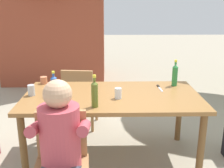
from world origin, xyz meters
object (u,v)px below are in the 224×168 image
Objects in this scene: cup_terracotta at (44,80)px; bottle_green at (175,75)px; bottle_blue at (54,85)px; cup_glass at (118,93)px; dining_table at (112,102)px; table_knife at (159,88)px; cup_steel at (31,90)px; person_in_white_shirt at (59,149)px; chair_near_left at (62,160)px; chair_far_left at (80,95)px; bottle_olive at (95,93)px; brick_kiosk at (55,19)px.

bottle_green is at bearing -4.14° from cup_terracotta.
bottle_blue is 2.39× the size of cup_glass.
table_knife is at bearing 21.66° from dining_table.
dining_table is at bearing 0.50° from cup_steel.
person_in_white_shirt reaches higher than cup_terracotta.
cup_terracotta is (-1.57, 0.11, -0.09)m from bottle_green.
cup_glass is 0.92m from cup_steel.
dining_table is 0.64m from bottle_blue.
cup_terracotta is at bearing 152.49° from dining_table.
table_knife is (0.98, 1.02, 0.29)m from chair_near_left.
cup_glass is (-0.69, -0.43, -0.08)m from bottle_green.
person_in_white_shirt reaches higher than chair_near_left.
chair_far_left is at bearing 90.31° from person_in_white_shirt.
bottle_blue reaches higher than cup_steel.
person_in_white_shirt is 0.95m from bottle_blue.
bottle_blue reaches higher than cup_terracotta.
chair_far_left is (-0.00, 1.60, 0.00)m from chair_near_left.
bottle_blue is (-0.18, 0.79, 0.40)m from chair_near_left.
bottle_green is at bearing 13.39° from bottle_blue.
bottle_green reaches higher than chair_far_left.
bottle_olive reaches higher than cup_glass.
chair_near_left reaches higher than table_knife.
dining_table is at bearing 61.73° from chair_near_left.
chair_far_left is at bearing -73.92° from brick_kiosk.
chair_near_left is at bearing -125.76° from cup_glass.
brick_kiosk reaches higher than table_knife.
person_in_white_shirt reaches higher than cup_steel.
person_in_white_shirt reaches higher than table_knife.
cup_steel is at bearing 118.32° from chair_near_left.
cup_terracotta is at bearing 85.38° from cup_steel.
dining_table is at bearing 63.92° from bottle_olive.
chair_far_left is 7.45× the size of cup_steel.
dining_table is 7.82× the size of table_knife.
bottle_olive reaches higher than chair_near_left.
table_knife is (1.41, 0.23, -0.05)m from cup_steel.
person_in_white_shirt is 13.72× the size of cup_terracotta.
cup_steel is at bearing -117.65° from chair_far_left.
dining_table is at bearing 64.96° from person_in_white_shirt.
person_in_white_shirt is at bearing -114.38° from bottle_olive.
person_in_white_shirt is 3.76× the size of bottle_olive.
bottle_green is 1.13m from bottle_olive.
brick_kiosk is at bearing 121.77° from bottle_green.
chair_far_left reaches higher than cup_terracotta.
bottle_green reaches higher than bottle_blue.
chair_near_left is 1.00× the size of chair_far_left.
table_knife is at bearing 49.09° from person_in_white_shirt.
chair_far_left is 1.25m from bottle_olive.
brick_kiosk is (-0.76, 2.65, 0.87)m from chair_far_left.
bottle_green is (0.75, 0.31, 0.22)m from dining_table.
cup_glass is (0.23, 0.23, -0.08)m from bottle_olive.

